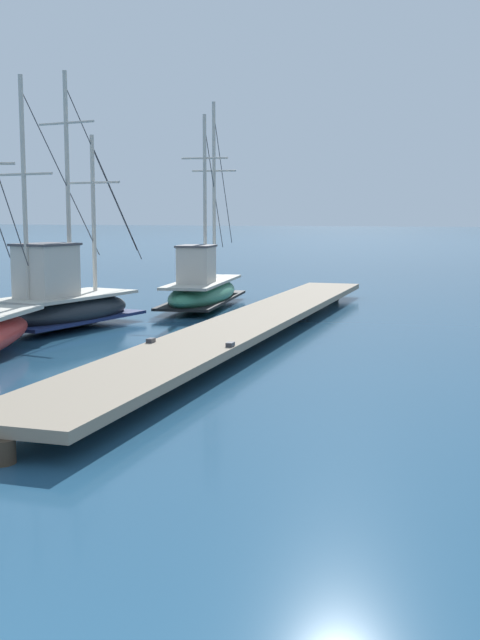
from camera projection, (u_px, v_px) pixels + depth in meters
name	position (u px, v px, depth m)	size (l,w,h in m)	color
floating_dock	(252.00, 322.00, 18.85)	(3.34, 20.66, 0.53)	gray
fishing_boat_0	(203.00, 289.00, 24.85)	(2.76, 7.60, 6.50)	#337556
fishing_boat_1	(62.00, 301.00, 20.27)	(2.42, 5.72, 6.44)	black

